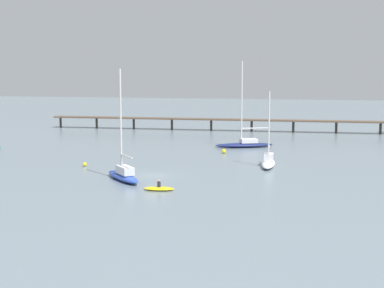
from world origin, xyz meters
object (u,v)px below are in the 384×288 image
pier (311,117)px  sailboat_blue (123,173)px  sailboat_white (269,161)px  sailboat_navy (245,143)px  dinghy_yellow (159,188)px  mooring_buoy_inner (224,151)px  mooring_buoy_mid (85,164)px

pier → sailboat_blue: (-18.85, -56.90, -2.35)m
sailboat_white → sailboat_navy: 18.99m
dinghy_yellow → pier: bearing=77.7°
pier → dinghy_yellow: (-13.30, -61.03, -2.98)m
sailboat_white → sailboat_blue: 20.14m
mooring_buoy_inner → sailboat_blue: bearing=-106.8°
sailboat_navy → mooring_buoy_inner: size_ratio=21.14×
sailboat_navy → mooring_buoy_inner: bearing=-104.4°
sailboat_white → sailboat_navy: sailboat_navy is taller
sailboat_white → dinghy_yellow: 19.95m
dinghy_yellow → mooring_buoy_mid: 18.23m
mooring_buoy_inner → mooring_buoy_mid: bearing=-134.1°
pier → mooring_buoy_inner: 35.37m
sailboat_navy → mooring_buoy_inner: 8.10m
dinghy_yellow → mooring_buoy_inner: (1.59, 27.78, 0.13)m
sailboat_blue → dinghy_yellow: size_ratio=3.76×
pier → mooring_buoy_inner: pier is taller
sailboat_blue → mooring_buoy_mid: 11.35m
sailboat_navy → sailboat_blue: sailboat_navy is taller
pier → mooring_buoy_mid: pier is taller
sailboat_white → mooring_buoy_mid: sailboat_white is taller
pier → mooring_buoy_mid: 56.34m
sailboat_white → sailboat_blue: sailboat_blue is taller
dinghy_yellow → mooring_buoy_inner: dinghy_yellow is taller
sailboat_navy → mooring_buoy_inner: sailboat_navy is taller
pier → dinghy_yellow: 62.54m
pier → mooring_buoy_inner: bearing=-109.4°
dinghy_yellow → mooring_buoy_inner: bearing=86.7°
mooring_buoy_inner → mooring_buoy_mid: size_ratio=1.23×
pier → mooring_buoy_mid: size_ratio=147.12×
pier → mooring_buoy_mid: (-27.21, -49.25, -2.91)m
pier → mooring_buoy_mid: bearing=-118.9°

